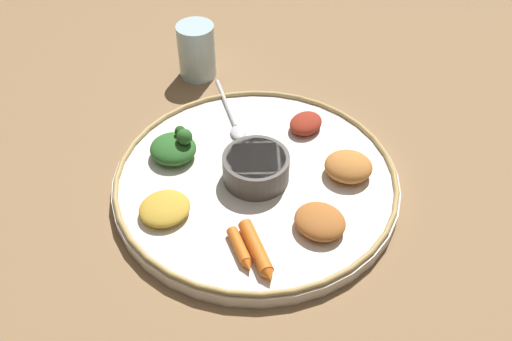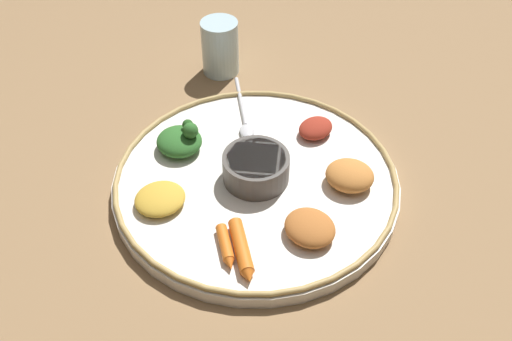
{
  "view_description": "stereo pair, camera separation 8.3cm",
  "coord_description": "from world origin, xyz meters",
  "px_view_note": "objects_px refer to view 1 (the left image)",
  "views": [
    {
      "loc": [
        -0.56,
        -0.21,
        0.62
      ],
      "look_at": [
        0.0,
        0.0,
        0.03
      ],
      "focal_mm": 40.64,
      "sensor_mm": 36.0,
      "label": 1
    },
    {
      "loc": [
        -0.53,
        -0.29,
        0.62
      ],
      "look_at": [
        0.0,
        0.0,
        0.03
      ],
      "focal_mm": 40.64,
      "sensor_mm": 36.0,
      "label": 2
    }
  ],
  "objects_px": {
    "carrot_near_spoon": "(240,249)",
    "drinking_glass": "(197,54)",
    "center_bowl": "(256,167)",
    "carrot_outer": "(257,251)",
    "greens_pile": "(175,146)",
    "spoon": "(232,118)"
  },
  "relations": [
    {
      "from": "center_bowl",
      "to": "drinking_glass",
      "type": "xyz_separation_m",
      "value": [
        0.23,
        0.2,
        0.0
      ]
    },
    {
      "from": "greens_pile",
      "to": "carrot_near_spoon",
      "type": "xyz_separation_m",
      "value": [
        -0.14,
        -0.16,
        -0.01
      ]
    },
    {
      "from": "carrot_near_spoon",
      "to": "drinking_glass",
      "type": "bearing_deg",
      "value": 32.05
    },
    {
      "from": "carrot_near_spoon",
      "to": "drinking_glass",
      "type": "relative_size",
      "value": 0.62
    },
    {
      "from": "carrot_near_spoon",
      "to": "greens_pile",
      "type": "bearing_deg",
      "value": 48.95
    },
    {
      "from": "spoon",
      "to": "greens_pile",
      "type": "xyz_separation_m",
      "value": [
        -0.11,
        0.05,
        0.01
      ]
    },
    {
      "from": "center_bowl",
      "to": "carrot_outer",
      "type": "bearing_deg",
      "value": -158.68
    },
    {
      "from": "carrot_outer",
      "to": "greens_pile",
      "type": "bearing_deg",
      "value": 53.3
    },
    {
      "from": "center_bowl",
      "to": "carrot_outer",
      "type": "distance_m",
      "value": 0.14
    },
    {
      "from": "spoon",
      "to": "greens_pile",
      "type": "bearing_deg",
      "value": 155.11
    },
    {
      "from": "carrot_near_spoon",
      "to": "carrot_outer",
      "type": "distance_m",
      "value": 0.02
    },
    {
      "from": "greens_pile",
      "to": "carrot_outer",
      "type": "bearing_deg",
      "value": -126.7
    },
    {
      "from": "greens_pile",
      "to": "drinking_glass",
      "type": "bearing_deg",
      "value": 17.03
    },
    {
      "from": "carrot_near_spoon",
      "to": "drinking_glass",
      "type": "distance_m",
      "value": 0.44
    },
    {
      "from": "greens_pile",
      "to": "drinking_glass",
      "type": "relative_size",
      "value": 0.86
    },
    {
      "from": "carrot_near_spoon",
      "to": "drinking_glass",
      "type": "height_order",
      "value": "drinking_glass"
    },
    {
      "from": "center_bowl",
      "to": "carrot_near_spoon",
      "type": "relative_size",
      "value": 1.55
    },
    {
      "from": "center_bowl",
      "to": "carrot_outer",
      "type": "relative_size",
      "value": 1.13
    },
    {
      "from": "greens_pile",
      "to": "carrot_near_spoon",
      "type": "distance_m",
      "value": 0.21
    },
    {
      "from": "center_bowl",
      "to": "spoon",
      "type": "bearing_deg",
      "value": 36.77
    },
    {
      "from": "center_bowl",
      "to": "drinking_glass",
      "type": "height_order",
      "value": "drinking_glass"
    },
    {
      "from": "drinking_glass",
      "to": "center_bowl",
      "type": "bearing_deg",
      "value": -139.26
    }
  ]
}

